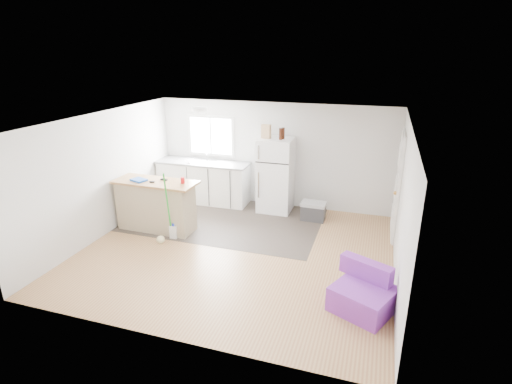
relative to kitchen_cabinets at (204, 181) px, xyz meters
The scene contains 19 objects.
room 2.80m from the kitchen_cabinets, 52.73° to the right, with size 5.51×5.01×2.41m.
vinyl_zone 1.38m from the kitchen_cabinets, 44.70° to the right, with size 4.05×2.50×0.00m, color #2F2823.
window 1.10m from the kitchen_cabinets, 74.67° to the left, with size 1.18×0.06×0.98m.
interior_door 4.44m from the kitchen_cabinets, ahead, with size 0.11×0.92×2.10m.
ceiling_fixture 2.13m from the kitchen_cabinets, 65.26° to the right, with size 0.30×0.30×0.07m, color white.
kitchen_cabinets is the anchor object (origin of this frame).
peninsula 1.77m from the kitchen_cabinets, 97.95° to the right, with size 1.70×0.68×1.04m.
refrigerator 1.83m from the kitchen_cabinets, ahead, with size 0.74×0.71×1.67m.
cooler 2.76m from the kitchen_cabinets, ahead, with size 0.53×0.37×0.40m.
purple_seat 5.11m from the kitchen_cabinets, 39.29° to the right, with size 1.01×1.02×0.64m.
cleaner_jug 2.09m from the kitchen_cabinets, 82.18° to the right, with size 0.15×0.11×0.31m.
mop 2.30m from the kitchen_cabinets, 85.63° to the right, with size 0.29×0.39×1.43m.
red_cup 1.84m from the kitchen_cabinets, 77.85° to the right, with size 0.08×0.08×0.12m, color red.
blue_tray 1.99m from the kitchen_cabinets, 106.35° to the right, with size 0.30×0.22×0.04m, color #134BB8.
tool_a 1.74m from the kitchen_cabinets, 92.80° to the right, with size 0.14×0.05×0.03m, color black.
tool_b 1.93m from the kitchen_cabinets, 97.11° to the right, with size 0.10×0.04×0.03m, color black.
cardboard_box 2.06m from the kitchen_cabinets, ahead, with size 0.20×0.10×0.30m, color tan.
bottle_left 2.32m from the kitchen_cabinets, ahead, with size 0.07×0.07×0.25m, color #331409.
bottle_right 2.34m from the kitchen_cabinets, ahead, with size 0.07×0.07×0.25m, color #331409.
Camera 1 is at (2.33, -6.14, 3.50)m, focal length 28.00 mm.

